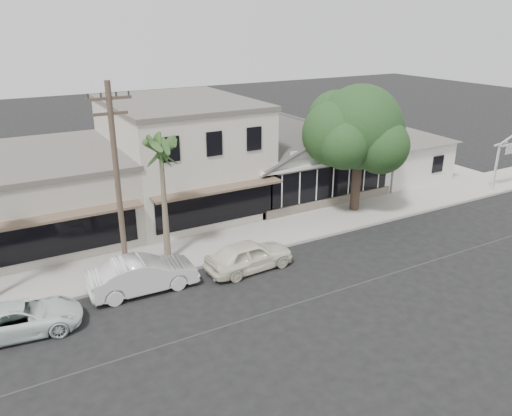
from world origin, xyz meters
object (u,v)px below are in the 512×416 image
utility_pole (118,183)px  car_2 (21,318)px  shade_tree (357,129)px  car_1 (143,274)px  car_0 (249,255)px

utility_pole → car_2: utility_pole is taller
car_2 → shade_tree: bearing=-71.2°
utility_pole → shade_tree: (14.84, 2.32, 0.35)m
shade_tree → car_1: bearing=-167.2°
car_1 → utility_pole: bearing=28.2°
car_1 → car_2: 5.07m
utility_pole → car_1: (0.46, -0.93, -4.01)m
car_0 → shade_tree: size_ratio=0.55×
car_1 → car_2: (-5.00, -0.82, -0.16)m
car_1 → shade_tree: size_ratio=0.60×
car_0 → utility_pole: bearing=71.6°
utility_pole → car_2: size_ratio=2.02×
car_2 → shade_tree: 20.31m
utility_pole → car_2: 6.41m
utility_pole → car_2: bearing=-158.8°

